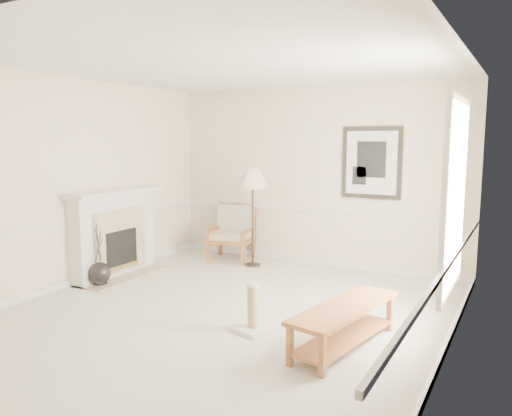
{
  "coord_description": "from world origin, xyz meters",
  "views": [
    {
      "loc": [
        3.1,
        -4.82,
        2.07
      ],
      "look_at": [
        0.04,
        0.7,
        1.19
      ],
      "focal_mm": 35.0,
      "sensor_mm": 36.0,
      "label": 1
    }
  ],
  "objects_px": {
    "floor_vase": "(99,274)",
    "armchair": "(233,230)",
    "bench": "(344,319)",
    "scratching_post": "(253,316)",
    "floor_lamp": "(253,181)"
  },
  "relations": [
    {
      "from": "floor_vase",
      "to": "armchair",
      "type": "height_order",
      "value": "same"
    },
    {
      "from": "bench",
      "to": "scratching_post",
      "type": "xyz_separation_m",
      "value": [
        -1.0,
        -0.07,
        -0.12
      ]
    },
    {
      "from": "floor_vase",
      "to": "scratching_post",
      "type": "distance_m",
      "value": 2.75
    },
    {
      "from": "armchair",
      "to": "scratching_post",
      "type": "xyz_separation_m",
      "value": [
        1.93,
        -2.73,
        -0.33
      ]
    },
    {
      "from": "floor_vase",
      "to": "bench",
      "type": "height_order",
      "value": "floor_vase"
    },
    {
      "from": "armchair",
      "to": "bench",
      "type": "xyz_separation_m",
      "value": [
        2.93,
        -2.66,
        -0.21
      ]
    },
    {
      "from": "floor_vase",
      "to": "scratching_post",
      "type": "relative_size",
      "value": 1.73
    },
    {
      "from": "floor_lamp",
      "to": "bench",
      "type": "distance_m",
      "value": 3.53
    },
    {
      "from": "armchair",
      "to": "floor_lamp",
      "type": "bearing_deg",
      "value": -41.17
    },
    {
      "from": "floor_lamp",
      "to": "bench",
      "type": "bearing_deg",
      "value": -44.85
    },
    {
      "from": "floor_vase",
      "to": "floor_lamp",
      "type": "bearing_deg",
      "value": 56.39
    },
    {
      "from": "bench",
      "to": "scratching_post",
      "type": "bearing_deg",
      "value": -175.84
    },
    {
      "from": "floor_lamp",
      "to": "bench",
      "type": "relative_size",
      "value": 1.02
    },
    {
      "from": "floor_vase",
      "to": "bench",
      "type": "xyz_separation_m",
      "value": [
        3.72,
        -0.34,
        0.12
      ]
    },
    {
      "from": "armchair",
      "to": "bench",
      "type": "relative_size",
      "value": 0.59
    }
  ]
}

